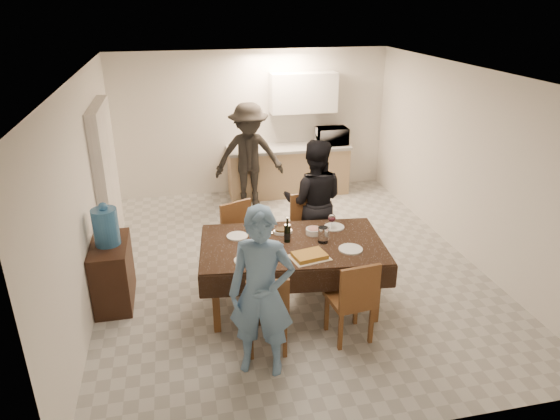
{
  "coord_description": "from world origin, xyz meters",
  "views": [
    {
      "loc": [
        -1.42,
        -5.91,
        3.43
      ],
      "look_at": [
        -0.2,
        -0.3,
        0.97
      ],
      "focal_mm": 32.0,
      "sensor_mm": 36.0,
      "label": 1
    }
  ],
  "objects": [
    {
      "name": "wall_left",
      "position": [
        -2.5,
        0.0,
        1.3
      ],
      "size": [
        0.02,
        6.0,
        2.6
      ],
      "primitive_type": "cube",
      "color": "silver",
      "rests_on": "floor"
    },
    {
      "name": "microwave",
      "position": [
        1.42,
        2.68,
        1.07
      ],
      "size": [
        0.56,
        0.38,
        0.31
      ],
      "primitive_type": "imported",
      "rotation": [
        0.0,
        0.0,
        3.14
      ],
      "color": "white",
      "rests_on": "kitchen_worktop"
    },
    {
      "name": "person_kitchen",
      "position": [
        -0.2,
        2.23,
        0.92
      ],
      "size": [
        1.18,
        0.68,
        1.83
      ],
      "primitive_type": "imported",
      "color": "black",
      "rests_on": "floor"
    },
    {
      "name": "mushroom_dish",
      "position": [
        -0.24,
        -0.65,
        0.83
      ],
      "size": [
        0.21,
        0.21,
        0.04
      ],
      "primitive_type": "cylinder",
      "color": "silver",
      "rests_on": "dining_table"
    },
    {
      "name": "chair_near_left",
      "position": [
        -0.64,
        -1.77,
        0.57
      ],
      "size": [
        0.47,
        0.47,
        0.51
      ],
      "rotation": [
        0.0,
        0.0,
        -0.12
      ],
      "color": "brown",
      "rests_on": "floor"
    },
    {
      "name": "person_near",
      "position": [
        -0.74,
        -1.98,
        0.87
      ],
      "size": [
        0.73,
        0.6,
        1.73
      ],
      "primitive_type": "imported",
      "rotation": [
        0.0,
        0.0,
        -0.33
      ],
      "color": "#6087AF",
      "rests_on": "floor"
    },
    {
      "name": "plate_near_right",
      "position": [
        0.41,
        -1.23,
        0.82
      ],
      "size": [
        0.27,
        0.27,
        0.02
      ],
      "primitive_type": "cylinder",
      "color": "silver",
      "rests_on": "dining_table"
    },
    {
      "name": "savoury_tart",
      "position": [
        -0.09,
        -1.31,
        0.84
      ],
      "size": [
        0.46,
        0.38,
        0.05
      ],
      "primitive_type": "cube",
      "rotation": [
        0.0,
        0.0,
        0.2
      ],
      "color": "#B18334",
      "rests_on": "dining_table"
    },
    {
      "name": "kitchen_base_cabinet",
      "position": [
        0.6,
        2.68,
        0.43
      ],
      "size": [
        2.2,
        0.6,
        0.86
      ],
      "primitive_type": "cube",
      "color": "tan",
      "rests_on": "floor"
    },
    {
      "name": "plate_near_left",
      "position": [
        -0.79,
        -1.23,
        0.82
      ],
      "size": [
        0.23,
        0.23,
        0.01
      ],
      "primitive_type": "cylinder",
      "color": "silver",
      "rests_on": "dining_table"
    },
    {
      "name": "plate_far_right",
      "position": [
        0.41,
        -0.63,
        0.82
      ],
      "size": [
        0.25,
        0.25,
        0.01
      ],
      "primitive_type": "cylinder",
      "color": "silver",
      "rests_on": "dining_table"
    },
    {
      "name": "floor",
      "position": [
        0.0,
        0.0,
        0.0
      ],
      "size": [
        5.0,
        6.0,
        0.02
      ],
      "primitive_type": "cube",
      "color": "#AEAEA9",
      "rests_on": "ground"
    },
    {
      "name": "wall_right",
      "position": [
        2.5,
        0.0,
        1.3
      ],
      "size": [
        0.02,
        6.0,
        2.6
      ],
      "primitive_type": "cube",
      "color": "silver",
      "rests_on": "floor"
    },
    {
      "name": "wine_bottle",
      "position": [
        -0.24,
        -0.88,
        0.97
      ],
      "size": [
        0.07,
        0.07,
        0.3
      ],
      "primitive_type": null,
      "color": "black",
      "rests_on": "dining_table"
    },
    {
      "name": "chair_far_left",
      "position": [
        -0.64,
        -0.27,
        0.61
      ],
      "size": [
        0.6,
        0.61,
        0.54
      ],
      "rotation": [
        0.0,
        0.0,
        3.55
      ],
      "color": "brown",
      "rests_on": "floor"
    },
    {
      "name": "chair_near_right",
      "position": [
        0.26,
        -1.77,
        0.59
      ],
      "size": [
        0.49,
        0.49,
        0.53
      ],
      "rotation": [
        0.0,
        0.0,
        0.11
      ],
      "color": "brown",
      "rests_on": "floor"
    },
    {
      "name": "person_far",
      "position": [
        0.36,
        0.12,
        0.87
      ],
      "size": [
        0.99,
        0.87,
        1.73
      ],
      "primitive_type": "imported",
      "rotation": [
        0.0,
        0.0,
        2.85
      ],
      "color": "black",
      "rests_on": "floor"
    },
    {
      "name": "wall_back",
      "position": [
        0.0,
        3.0,
        1.3
      ],
      "size": [
        5.0,
        0.02,
        2.6
      ],
      "primitive_type": "cube",
      "color": "silver",
      "rests_on": "floor"
    },
    {
      "name": "dining_table",
      "position": [
        -0.19,
        -0.93,
        0.78
      ],
      "size": [
        2.21,
        1.44,
        0.82
      ],
      "rotation": [
        0.0,
        0.0,
        -0.11
      ],
      "color": "black",
      "rests_on": "floor"
    },
    {
      "name": "wine_glass_c",
      "position": [
        -0.39,
        -0.63,
        0.91
      ],
      "size": [
        0.09,
        0.09,
        0.2
      ],
      "primitive_type": null,
      "color": "white",
      "rests_on": "dining_table"
    },
    {
      "name": "water_pitcher",
      "position": [
        0.16,
        -0.98,
        0.91
      ],
      "size": [
        0.12,
        0.12,
        0.19
      ],
      "primitive_type": "cylinder",
      "color": "white",
      "rests_on": "dining_table"
    },
    {
      "name": "wall_front",
      "position": [
        0.0,
        -3.0,
        1.3
      ],
      "size": [
        5.0,
        0.02,
        2.6
      ],
      "primitive_type": "cube",
      "color": "silver",
      "rests_on": "floor"
    },
    {
      "name": "plate_far_left",
      "position": [
        -0.79,
        -0.63,
        0.82
      ],
      "size": [
        0.25,
        0.25,
        0.01
      ],
      "primitive_type": "cylinder",
      "color": "silver",
      "rests_on": "dining_table"
    },
    {
      "name": "kitchen_worktop",
      "position": [
        0.6,
        2.68,
        0.89
      ],
      "size": [
        2.24,
        0.64,
        0.05
      ],
      "primitive_type": "cube",
      "color": "#9A9A96",
      "rests_on": "kitchen_base_cabinet"
    },
    {
      "name": "wine_glass_b",
      "position": [
        0.36,
        -0.68,
        0.92
      ],
      "size": [
        0.09,
        0.09,
        0.21
      ],
      "primitive_type": null,
      "color": "white",
      "rests_on": "dining_table"
    },
    {
      "name": "console",
      "position": [
        -2.28,
        -0.43,
        0.39
      ],
      "size": [
        0.42,
        0.84,
        0.78
      ],
      "primitive_type": "cube",
      "color": "#321C10",
      "rests_on": "floor"
    },
    {
      "name": "stub_partition",
      "position": [
        -2.42,
        1.2,
        1.05
      ],
      "size": [
        0.15,
        1.4,
        2.1
      ],
      "primitive_type": "cube",
      "color": "silver",
      "rests_on": "floor"
    },
    {
      "name": "upper_cabinet",
      "position": [
        0.9,
        2.82,
        1.85
      ],
      "size": [
        1.2,
        0.34,
        0.7
      ],
      "primitive_type": "cube",
      "color": "white",
      "rests_on": "wall_back"
    },
    {
      "name": "salad_bowl",
      "position": [
        0.11,
        -0.75,
        0.85
      ],
      "size": [
        0.18,
        0.18,
        0.07
      ],
      "primitive_type": "cylinder",
      "color": "silver",
      "rests_on": "dining_table"
    },
    {
      "name": "chair_far_right",
      "position": [
        0.26,
        -0.27,
        0.63
      ],
      "size": [
        0.51,
        0.51,
        0.56
      ],
      "rotation": [
        0.0,
        0.0,
        3.22
      ],
      "color": "brown",
      "rests_on": "floor"
    },
    {
      "name": "ceiling",
      "position": [
        0.0,
        0.0,
        2.6
      ],
      "size": [
        5.0,
        6.0,
        0.02
      ],
      "primitive_type": "cube",
      "color": "white",
      "rests_on": "wall_back"
    },
    {
      "name": "water_jug",
      "position": [
        -2.28,
        -0.43,
        1.0
      ],
      "size": [
        0.29,
        0.29,
        0.44
      ],
      "primitive_type": "cylinder",
      "color": "teal",
      "rests_on": "console"
    },
    {
      "name": "wine_glass_a",
      "position": [
        -0.74,
        -1.18,
        0.9
      ],
      "size": [
        0.08,
        0.08,
        0.17
      ],
      "primitive_type": null,
      "color": "white",
      "rests_on": "dining_table"
    }
  ]
}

